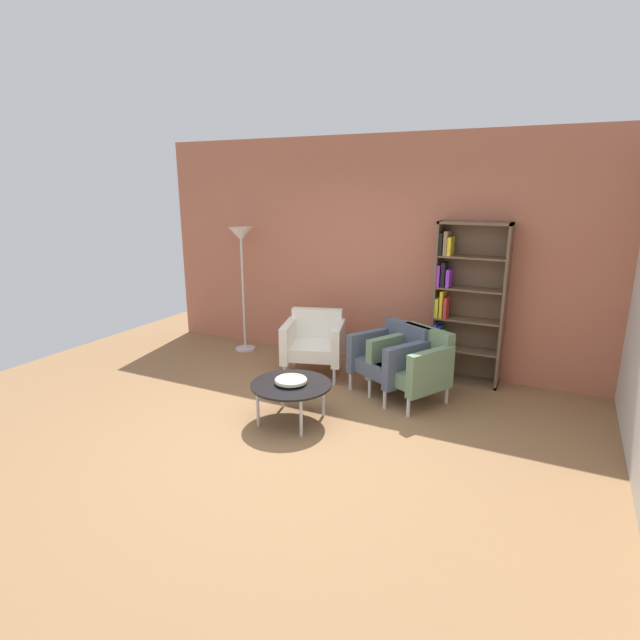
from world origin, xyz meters
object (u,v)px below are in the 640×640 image
(coffee_table_low, at_px, (291,386))
(armchair_near_window, at_px, (314,341))
(floor_lamp_torchiere, at_px, (241,249))
(armchair_by_bookshelf, at_px, (392,357))
(decorative_bowl, at_px, (291,380))
(bookshelf_tall, at_px, (463,304))
(armchair_corner_red, at_px, (413,363))

(coffee_table_low, relative_size, armchair_near_window, 0.92)
(floor_lamp_torchiere, bearing_deg, armchair_by_bookshelf, -12.83)
(decorative_bowl, height_order, armchair_by_bookshelf, armchair_by_bookshelf)
(bookshelf_tall, height_order, floor_lamp_torchiere, bookshelf_tall)
(armchair_corner_red, relative_size, floor_lamp_torchiere, 0.53)
(armchair_by_bookshelf, bearing_deg, decorative_bowl, -89.86)
(armchair_by_bookshelf, distance_m, armchair_corner_red, 0.29)
(coffee_table_low, bearing_deg, armchair_by_bookshelf, 60.12)
(coffee_table_low, height_order, armchair_by_bookshelf, armchair_by_bookshelf)
(bookshelf_tall, xyz_separation_m, decorative_bowl, (-1.27, -1.87, -0.51))
(armchair_near_window, height_order, armchair_corner_red, same)
(decorative_bowl, distance_m, floor_lamp_torchiere, 2.61)
(bookshelf_tall, relative_size, floor_lamp_torchiere, 1.09)
(decorative_bowl, bearing_deg, armchair_corner_red, 48.64)
(decorative_bowl, height_order, floor_lamp_torchiere, floor_lamp_torchiere)
(bookshelf_tall, distance_m, armchair_near_window, 1.84)
(decorative_bowl, xyz_separation_m, floor_lamp_torchiere, (-1.72, 1.69, 1.01))
(coffee_table_low, height_order, floor_lamp_torchiere, floor_lamp_torchiere)
(coffee_table_low, xyz_separation_m, floor_lamp_torchiere, (-1.72, 1.69, 1.08))
(armchair_corner_red, height_order, floor_lamp_torchiere, floor_lamp_torchiere)
(armchair_by_bookshelf, bearing_deg, floor_lamp_torchiere, -162.81)
(bookshelf_tall, xyz_separation_m, coffee_table_low, (-1.27, -1.87, -0.58))
(armchair_corner_red, bearing_deg, floor_lamp_torchiere, -165.08)
(bookshelf_tall, distance_m, armchair_corner_red, 1.03)
(bookshelf_tall, xyz_separation_m, armchair_near_window, (-1.66, -0.58, -0.53))
(decorative_bowl, height_order, armchair_near_window, armchair_near_window)
(bookshelf_tall, height_order, armchair_corner_red, bookshelf_tall)
(bookshelf_tall, bearing_deg, armchair_corner_red, -112.46)
(coffee_table_low, bearing_deg, armchair_near_window, 107.07)
(armchair_near_window, height_order, floor_lamp_torchiere, floor_lamp_torchiere)
(decorative_bowl, xyz_separation_m, armchair_corner_red, (0.93, 1.06, -0.02))
(armchair_by_bookshelf, distance_m, floor_lamp_torchiere, 2.65)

